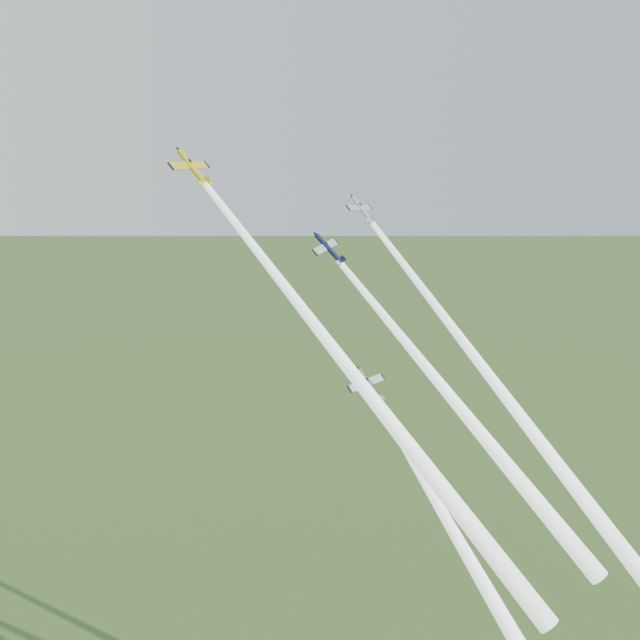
% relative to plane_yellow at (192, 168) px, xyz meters
% --- Properties ---
extents(plane_yellow, '(10.39, 9.42, 6.97)m').
position_rel_plane_yellow_xyz_m(plane_yellow, '(0.00, 0.00, 0.00)').
color(plane_yellow, gold).
extents(smoke_trail_yellow, '(22.21, 52.40, 55.95)m').
position_rel_plane_yellow_xyz_m(smoke_trail_yellow, '(10.21, -26.84, -29.26)').
color(smoke_trail_yellow, white).
extents(plane_navy, '(9.75, 8.22, 7.08)m').
position_rel_plane_yellow_xyz_m(plane_navy, '(19.05, -8.05, -12.59)').
color(plane_navy, '#0D163C').
extents(smoke_trail_navy, '(19.77, 41.19, 44.35)m').
position_rel_plane_yellow_xyz_m(smoke_trail_navy, '(28.12, -29.21, -36.05)').
color(smoke_trail_navy, white).
extents(plane_silver_right, '(8.12, 7.38, 6.09)m').
position_rel_plane_yellow_xyz_m(plane_silver_right, '(32.31, -0.84, -7.70)').
color(plane_silver_right, '#B5BBC4').
extents(smoke_trail_silver_right, '(16.63, 53.09, 55.13)m').
position_rel_plane_yellow_xyz_m(smoke_trail_silver_right, '(39.57, -28.21, -36.55)').
color(smoke_trail_silver_right, white).
extents(plane_silver_low, '(8.39, 6.54, 6.91)m').
position_rel_plane_yellow_xyz_m(plane_silver_low, '(22.19, -14.33, -33.91)').
color(plane_silver_low, silver).
extents(smoke_trail_silver_low, '(4.61, 38.97, 39.54)m').
position_rel_plane_yellow_xyz_m(smoke_trail_silver_low, '(23.13, -34.98, -54.97)').
color(smoke_trail_silver_low, white).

